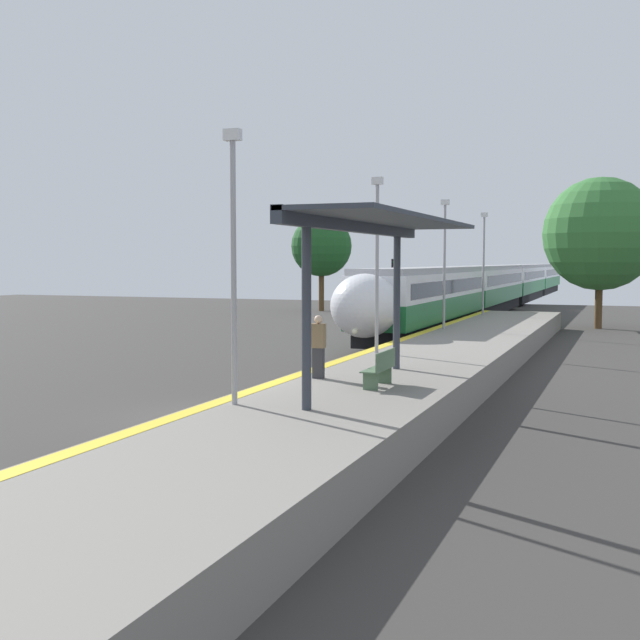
# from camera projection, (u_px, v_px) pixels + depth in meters

# --- Properties ---
(ground_plane) EXTENTS (120.00, 120.00, 0.00)m
(ground_plane) POSITION_uv_depth(u_px,v_px,m) (207.00, 418.00, 20.85)
(ground_plane) COLOR #383533
(rail_left) EXTENTS (0.08, 90.00, 0.15)m
(rail_left) POSITION_uv_depth(u_px,v_px,m) (182.00, 413.00, 21.10)
(rail_left) COLOR slate
(rail_left) RESTS_ON ground_plane
(rail_right) EXTENTS (0.08, 90.00, 0.15)m
(rail_right) POSITION_uv_depth(u_px,v_px,m) (231.00, 417.00, 20.58)
(rail_right) COLOR slate
(rail_right) RESTS_ON ground_plane
(train) EXTENTS (2.92, 80.85, 3.75)m
(train) POSITION_uv_depth(u_px,v_px,m) (504.00, 284.00, 69.10)
(train) COLOR black
(train) RESTS_ON ground_plane
(platform_right) EXTENTS (4.62, 64.00, 1.02)m
(platform_right) POSITION_uv_depth(u_px,v_px,m) (353.00, 409.00, 19.36)
(platform_right) COLOR gray
(platform_right) RESTS_ON ground_plane
(platform_bench) EXTENTS (0.44, 1.54, 0.89)m
(platform_bench) POSITION_uv_depth(u_px,v_px,m) (381.00, 368.00, 19.52)
(platform_bench) COLOR #4C6B4C
(platform_bench) RESTS_ON platform_right
(person_waiting) EXTENTS (0.36, 0.22, 1.65)m
(person_waiting) POSITION_uv_depth(u_px,v_px,m) (318.00, 346.00, 20.91)
(person_waiting) COLOR #333338
(person_waiting) RESTS_ON platform_right
(railway_signal) EXTENTS (0.28, 0.28, 4.20)m
(railway_signal) POSITION_uv_depth(u_px,v_px,m) (394.00, 288.00, 44.47)
(railway_signal) COLOR #59595E
(railway_signal) RESTS_ON ground_plane
(lamppost_near) EXTENTS (0.36, 0.20, 5.82)m
(lamppost_near) POSITION_uv_depth(u_px,v_px,m) (233.00, 250.00, 16.92)
(lamppost_near) COLOR #9E9EA3
(lamppost_near) RESTS_ON platform_right
(lamppost_mid) EXTENTS (0.36, 0.20, 5.82)m
(lamppost_mid) POSITION_uv_depth(u_px,v_px,m) (377.00, 254.00, 26.48)
(lamppost_mid) COLOR #9E9EA3
(lamppost_mid) RESTS_ON platform_right
(lamppost_far) EXTENTS (0.36, 0.20, 5.82)m
(lamppost_far) POSITION_uv_depth(u_px,v_px,m) (444.00, 256.00, 36.04)
(lamppost_far) COLOR #9E9EA3
(lamppost_far) RESTS_ON platform_right
(lamppost_farthest) EXTENTS (0.36, 0.20, 5.82)m
(lamppost_farthest) POSITION_uv_depth(u_px,v_px,m) (484.00, 257.00, 45.60)
(lamppost_farthest) COLOR #9E9EA3
(lamppost_farthest) RESTS_ON platform_right
(station_canopy) EXTENTS (2.02, 9.78, 4.11)m
(station_canopy) POSITION_uv_depth(u_px,v_px,m) (382.00, 230.00, 19.20)
(station_canopy) COLOR #333842
(station_canopy) RESTS_ON platform_right
(background_tree_left) EXTENTS (4.96, 4.96, 7.80)m
(background_tree_left) POSITION_uv_depth(u_px,v_px,m) (321.00, 246.00, 65.40)
(background_tree_left) COLOR brown
(background_tree_left) RESTS_ON ground_plane
(background_tree_right) EXTENTS (6.81, 6.81, 9.12)m
(background_tree_right) POSITION_uv_depth(u_px,v_px,m) (600.00, 234.00, 48.11)
(background_tree_right) COLOR brown
(background_tree_right) RESTS_ON ground_plane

